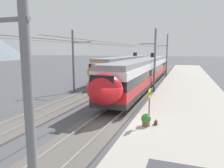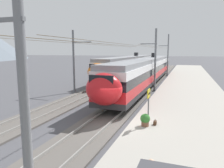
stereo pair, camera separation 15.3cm
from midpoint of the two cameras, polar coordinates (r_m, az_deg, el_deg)
The scene contains 13 objects.
ground_plane at distance 14.36m, azimuth 2.76°, elevation -10.97°, with size 400.00×400.00×0.00m, color #4C4C51.
platform_slab at distance 13.77m, azimuth 20.72°, elevation -11.65°, with size 120.00×7.32×0.35m, color #A39E93.
track_near at distance 14.76m, azimuth -2.39°, elevation -10.12°, with size 120.00×3.00×0.28m.
track_far at distance 17.24m, azimuth -18.50°, elevation -7.77°, with size 120.00×3.00×0.28m.
train_near_platform at distance 30.73m, azimuth 9.65°, elevation 3.81°, with size 35.22×2.88×4.27m.
train_far_track at distance 41.08m, azimuth 4.90°, elevation 5.13°, with size 32.59×2.98×4.27m.
catenary_mast_west at distance 5.47m, azimuth -22.81°, elevation -0.25°, with size 38.14×1.97×7.87m.
catenary_mast_mid at distance 26.01m, azimuth 11.45°, elevation 6.55°, with size 38.14×1.97×7.48m.
catenary_mast_east at distance 42.79m, azimuth 14.72°, elevation 7.62°, with size 38.14×1.97×8.06m.
catenary_mast_far_side at distance 25.24m, azimuth -9.77°, elevation 6.37°, with size 38.14×2.43×7.24m.
platform_sign at distance 12.99m, azimuth 10.12°, elevation -4.02°, with size 0.70×0.08×2.25m.
handbag_near_sign at distance 13.63m, azimuth 11.79°, elevation -10.13°, with size 0.32×0.18×0.36m.
potted_plant_platform_edge at distance 13.21m, azimuth 9.22°, elevation -9.34°, with size 0.59×0.59×0.76m.
Camera 2 is at (-12.92, -3.93, 4.86)m, focal length 34.09 mm.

